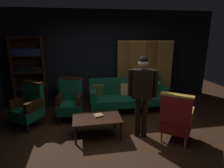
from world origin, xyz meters
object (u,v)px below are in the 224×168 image
Objects in this scene: folding_screen at (144,70)px; velvet_couch at (127,94)px; armchair_gilt_accent at (176,118)px; book_tan_leather at (98,115)px; standing_figure at (142,90)px; potted_plant at (66,89)px; bookshelf at (29,71)px; armchair_wing_right at (70,101)px; armchair_wing_left at (29,106)px; coffee_table at (97,119)px.

velvet_couch is at bearing -135.88° from folding_screen.
armchair_gilt_accent reaches higher than book_tan_leather.
folding_screen reaches higher than standing_figure.
bookshelf is at bearing 168.07° from potted_plant.
armchair_wing_right is at bearing 146.50° from armchair_gilt_accent.
folding_screen is at bearing 21.55° from armchair_wing_left.
folding_screen is 1.83× the size of armchair_wing_left.
armchair_gilt_accent is 1.00× the size of armchair_wing_right.
armchair_gilt_accent is 3.21m from potted_plant.
armchair_gilt_accent is at bearing -20.12° from book_tan_leather.
standing_figure is (-0.08, -1.47, 0.57)m from velvet_couch.
bookshelf reaches higher than armchair_wing_right.
potted_plant is at bearing 54.15° from armchair_wing_left.
book_tan_leather is (1.75, -1.97, -0.64)m from bookshelf.
armchair_wing_left is (-2.49, -0.56, 0.04)m from velvet_couch.
armchair_wing_left is (-3.21, -1.27, -0.50)m from folding_screen.
potted_plant is (-1.61, 2.00, -0.50)m from standing_figure.
potted_plant is at bearing -11.93° from bookshelf.
coffee_table is (1.71, -2.04, -0.70)m from bookshelf.
coffee_table is 1.61m from armchair_gilt_accent.
armchair_gilt_accent is 5.77× the size of book_tan_leather.
coffee_table is 5.55× the size of book_tan_leather.
coffee_table is at bearing 162.58° from armchair_gilt_accent.
folding_screen reaches higher than velvet_couch.
velvet_couch is 11.76× the size of book_tan_leather.
folding_screen is 1.12× the size of standing_figure.
book_tan_leather is at bearing 59.67° from coffee_table.
velvet_couch is 1.58m from standing_figure.
coffee_table is 0.96× the size of armchair_wing_left.
coffee_table is (-1.71, -2.00, -0.61)m from folding_screen.
book_tan_leather is at bearing 164.38° from standing_figure.
folding_screen is 2.70m from coffee_table.
bookshelf is 1.72m from armchair_wing_right.
armchair_wing_right is 1.03m from book_tan_leather.
velvet_couch is at bearing 52.68° from coffee_table.
standing_figure is 1.86× the size of potted_plant.
potted_plant is (1.00, -0.21, -0.54)m from bookshelf.
bookshelf is 1.44m from armchair_wing_left.
armchair_wing_right is at bearing -44.56° from bookshelf.
armchair_wing_left is at bearing 159.31° from standing_figure.
folding_screen is 2.32m from standing_figure.
standing_figure reaches higher than coffee_table.
armchair_wing_left is 0.61× the size of standing_figure.
armchair_wing_left is (-3.03, 1.21, 0.00)m from armchair_gilt_accent.
armchair_wing_left is at bearing 158.19° from armchair_gilt_accent.
armchair_wing_left reaches higher than book_tan_leather.
velvet_couch is 1.60m from armchair_wing_right.
velvet_couch is 1.55m from book_tan_leather.
standing_figure is at bearing -110.40° from folding_screen.
standing_figure is at bearing -11.01° from coffee_table.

